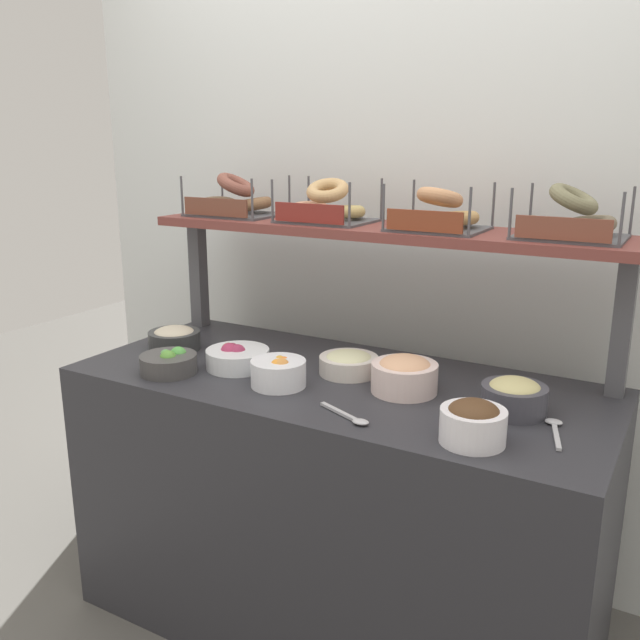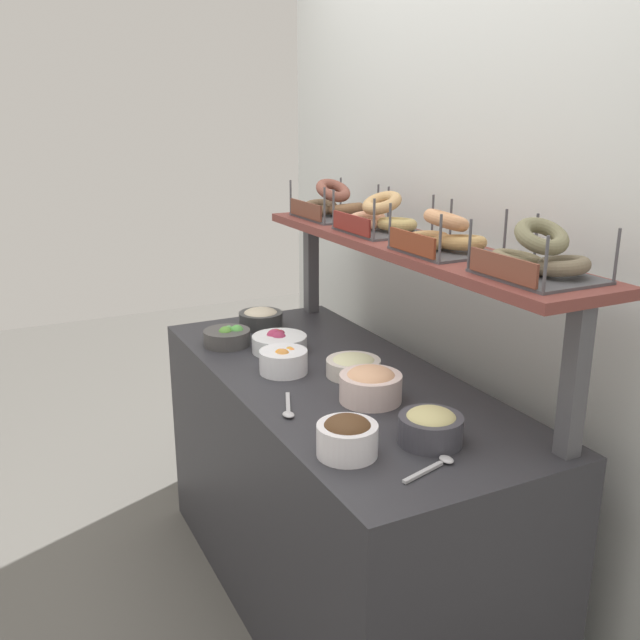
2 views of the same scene
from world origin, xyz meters
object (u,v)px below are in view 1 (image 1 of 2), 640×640
serving_spoon_by_edge (555,428)px  bowl_lox_spread (404,374)px  bowl_hummus (514,395)px  bagel_basket_cinnamon_raisin (235,202)px  bowl_potato_salad (349,363)px  bagel_basket_plain (327,208)px  bagel_basket_sesame (438,215)px  bowl_fruit_salad (279,372)px  serving_spoon_near_plate (350,417)px  bowl_tuna_salad (174,338)px  bowl_chocolate_spread (473,422)px  bowl_veggie_mix (169,363)px  bowl_beet_salad (237,357)px  bagel_basket_poppy (571,220)px

serving_spoon_by_edge → bowl_lox_spread: bearing=171.4°
bowl_hummus → bagel_basket_cinnamon_raisin: (-1.09, 0.27, 0.43)m
bowl_potato_salad → bagel_basket_plain: bearing=133.0°
bagel_basket_plain → bagel_basket_sesame: bagel_basket_plain is taller
bowl_fruit_salad → serving_spoon_near_plate: 0.32m
bowl_tuna_salad → serving_spoon_near_plate: bearing=-16.6°
bowl_potato_salad → bagel_basket_cinnamon_raisin: size_ratio=0.58×
bowl_tuna_salad → bowl_hummus: 1.15m
bowl_chocolate_spread → serving_spoon_by_edge: (0.16, 0.16, -0.04)m
bowl_potato_salad → bagel_basket_sesame: 0.52m
serving_spoon_near_plate → bagel_basket_plain: (-0.37, 0.52, 0.47)m
serving_spoon_by_edge → bowl_tuna_salad: bearing=177.7°
bowl_veggie_mix → bagel_basket_cinnamon_raisin: size_ratio=0.56×
bowl_chocolate_spread → serving_spoon_near_plate: bowl_chocolate_spread is taller
bowl_beet_salad → bagel_basket_sesame: (0.53, 0.32, 0.44)m
bowl_chocolate_spread → bowl_fruit_salad: (-0.61, 0.09, -0.01)m
bowl_tuna_salad → bowl_veggie_mix: bowl_tuna_salad is taller
bagel_basket_cinnamon_raisin → bowl_lox_spread: bearing=-19.5°
bagel_basket_sesame → bowl_veggie_mix: bearing=-145.6°
bagel_basket_plain → bowl_lox_spread: bearing=-33.6°
bowl_veggie_mix → bagel_basket_poppy: bagel_basket_poppy is taller
bowl_chocolate_spread → serving_spoon_by_edge: bowl_chocolate_spread is taller
bowl_chocolate_spread → bowl_potato_salad: 0.56m
bowl_fruit_salad → serving_spoon_by_edge: size_ratio=0.94×
bowl_lox_spread → serving_spoon_by_edge: (0.43, -0.06, -0.05)m
serving_spoon_by_edge → bagel_basket_cinnamon_raisin: 1.34m
bagel_basket_plain → bagel_basket_sesame: 0.39m
bowl_hummus → bagel_basket_sesame: bearing=142.2°
bowl_beet_salad → bagel_basket_cinnamon_raisin: bearing=125.3°
bowl_hummus → bagel_basket_plain: (-0.71, 0.26, 0.43)m
bowl_potato_salad → bowl_veggie_mix: bowl_veggie_mix is taller
bowl_potato_salad → serving_spoon_near_plate: 0.35m
bowl_veggie_mix → bagel_basket_cinnamon_raisin: bearing=100.7°
bowl_tuna_salad → bagel_basket_sesame: (0.83, 0.27, 0.44)m
bowl_chocolate_spread → bowl_veggie_mix: (-0.96, 0.02, -0.02)m
bowl_lox_spread → bowl_chocolate_spread: (0.27, -0.23, -0.00)m
bowl_beet_salad → bagel_basket_sesame: size_ratio=0.72×
serving_spoon_near_plate → bagel_basket_poppy: (0.40, 0.53, 0.47)m
bowl_veggie_mix → bagel_basket_cinnamon_raisin: 0.67m
bowl_fruit_salad → bowl_veggie_mix: bowl_fruit_salad is taller
bowl_potato_salad → serving_spoon_by_edge: size_ratio=1.05×
bowl_lox_spread → bagel_basket_sesame: bagel_basket_sesame is taller
bowl_veggie_mix → bagel_basket_plain: bagel_basket_plain is taller
serving_spoon_near_plate → serving_spoon_by_edge: (0.47, 0.19, 0.00)m
bowl_tuna_salad → bowl_lox_spread: bearing=1.0°
bowl_hummus → bowl_lox_spread: bearing=-179.2°
bowl_lox_spread → bowl_fruit_salad: 0.36m
bagel_basket_sesame → bowl_potato_salad: bearing=-134.4°
bowl_lox_spread → bowl_fruit_salad: bowl_lox_spread is taller
bowl_chocolate_spread → bagel_basket_cinnamon_raisin: (-1.05, 0.50, 0.43)m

